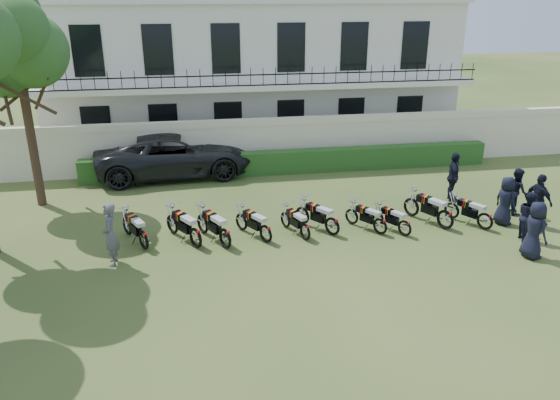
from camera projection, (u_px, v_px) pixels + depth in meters
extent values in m
plane|color=#2D451B|center=(302.00, 244.00, 17.46)|extent=(100.00, 100.00, 0.00)
cube|color=beige|center=(266.00, 147.00, 24.45)|extent=(30.00, 0.30, 2.00)
cube|color=beige|center=(266.00, 122.00, 24.03)|extent=(30.00, 0.35, 0.30)
cube|color=#224619|center=(291.00, 162.00, 24.05)|extent=(18.00, 0.60, 1.00)
cube|color=silver|center=(249.00, 72.00, 29.06)|extent=(20.00, 8.00, 7.00)
cube|color=silver|center=(261.00, 86.00, 24.74)|extent=(20.00, 1.40, 0.25)
cube|color=black|center=(263.00, 75.00, 23.93)|extent=(20.00, 0.05, 0.05)
cube|color=black|center=(263.00, 85.00, 24.09)|extent=(20.00, 0.05, 0.05)
cube|color=black|center=(97.00, 130.00, 24.93)|extent=(1.30, 0.12, 2.20)
cube|color=black|center=(88.00, 51.00, 23.66)|extent=(1.30, 0.12, 2.20)
cube|color=black|center=(164.00, 127.00, 25.39)|extent=(1.30, 0.12, 2.20)
cube|color=black|center=(158.00, 50.00, 24.13)|extent=(1.30, 0.12, 2.20)
cube|color=black|center=(228.00, 125.00, 25.86)|extent=(1.30, 0.12, 2.20)
cube|color=black|center=(226.00, 49.00, 24.59)|extent=(1.30, 0.12, 2.20)
cube|color=black|center=(291.00, 122.00, 26.32)|extent=(1.30, 0.12, 2.20)
cube|color=black|center=(291.00, 48.00, 25.06)|extent=(1.30, 0.12, 2.20)
cube|color=black|center=(350.00, 120.00, 26.79)|extent=(1.30, 0.12, 2.20)
cube|color=black|center=(354.00, 46.00, 25.52)|extent=(1.30, 0.12, 2.20)
cube|color=black|center=(408.00, 118.00, 27.25)|extent=(1.30, 0.12, 2.20)
cube|color=black|center=(415.00, 45.00, 25.98)|extent=(1.30, 0.12, 2.20)
cylinder|color=#473323|center=(31.00, 137.00, 19.71)|extent=(0.32, 0.32, 5.25)
sphere|color=#295723|center=(30.00, 51.00, 18.87)|extent=(2.60, 2.60, 2.60)
sphere|color=#295723|center=(3.00, 66.00, 19.00)|extent=(2.20, 2.20, 2.20)
sphere|color=#295723|center=(12.00, 29.00, 17.91)|extent=(2.40, 2.40, 2.40)
sphere|color=#295723|center=(10.00, 12.00, 18.16)|extent=(2.00, 2.00, 2.00)
torus|color=black|center=(153.00, 249.00, 16.44)|extent=(0.36, 0.60, 0.63)
torus|color=black|center=(135.00, 234.00, 17.45)|extent=(0.36, 0.60, 0.63)
cube|color=black|center=(144.00, 237.00, 16.85)|extent=(0.42, 0.59, 0.31)
cube|color=black|center=(140.00, 226.00, 16.93)|extent=(0.45, 0.54, 0.23)
cube|color=red|center=(140.00, 226.00, 16.92)|extent=(0.25, 0.26, 0.24)
cube|color=yellow|center=(141.00, 227.00, 16.88)|extent=(0.23, 0.24, 0.24)
cube|color=#ACACAC|center=(147.00, 231.00, 16.52)|extent=(0.48, 0.62, 0.12)
cylinder|color=silver|center=(135.00, 214.00, 17.06)|extent=(0.57, 0.30, 0.03)
torus|color=black|center=(208.00, 246.00, 16.55)|extent=(0.43, 0.62, 0.66)
torus|color=black|center=(184.00, 232.00, 17.54)|extent=(0.43, 0.62, 0.66)
cube|color=black|center=(196.00, 235.00, 16.95)|extent=(0.48, 0.61, 0.33)
cube|color=black|center=(191.00, 224.00, 17.02)|extent=(0.49, 0.56, 0.24)
cube|color=red|center=(191.00, 223.00, 17.02)|extent=(0.25, 0.28, 0.25)
cube|color=yellow|center=(193.00, 224.00, 16.97)|extent=(0.23, 0.26, 0.25)
cube|color=#ACACAC|center=(201.00, 228.00, 16.62)|extent=(0.53, 0.64, 0.13)
cylinder|color=silver|center=(185.00, 211.00, 17.15)|extent=(0.57, 0.37, 0.03)
torus|color=black|center=(237.00, 247.00, 16.48)|extent=(0.39, 0.63, 0.66)
torus|color=black|center=(214.00, 232.00, 17.53)|extent=(0.39, 0.63, 0.66)
cube|color=black|center=(226.00, 235.00, 16.91)|extent=(0.45, 0.62, 0.33)
cube|color=black|center=(221.00, 224.00, 16.99)|extent=(0.48, 0.56, 0.24)
cube|color=red|center=(221.00, 224.00, 16.98)|extent=(0.26, 0.27, 0.25)
cube|color=yellow|center=(222.00, 224.00, 16.93)|extent=(0.24, 0.25, 0.25)
cube|color=#ACACAC|center=(231.00, 228.00, 16.56)|extent=(0.51, 0.65, 0.13)
cylinder|color=silver|center=(215.00, 211.00, 17.13)|extent=(0.59, 0.33, 0.03)
torus|color=black|center=(279.00, 241.00, 16.96)|extent=(0.39, 0.56, 0.60)
torus|color=black|center=(253.00, 228.00, 17.86)|extent=(0.39, 0.56, 0.60)
cube|color=black|center=(267.00, 231.00, 17.32)|extent=(0.43, 0.55, 0.29)
cube|color=black|center=(262.00, 221.00, 17.38)|extent=(0.45, 0.51, 0.22)
cube|color=red|center=(262.00, 221.00, 17.38)|extent=(0.23, 0.26, 0.23)
cube|color=yellow|center=(263.00, 221.00, 17.34)|extent=(0.20, 0.24, 0.23)
cube|color=#ACACAC|center=(272.00, 225.00, 17.02)|extent=(0.48, 0.58, 0.12)
cylinder|color=silver|center=(256.00, 210.00, 17.50)|extent=(0.52, 0.33, 0.03)
torus|color=black|center=(316.00, 239.00, 17.13)|extent=(0.29, 0.54, 0.56)
torus|color=black|center=(295.00, 226.00, 18.07)|extent=(0.29, 0.54, 0.56)
cube|color=black|center=(306.00, 229.00, 17.52)|extent=(0.34, 0.53, 0.27)
cube|color=black|center=(302.00, 220.00, 17.59)|extent=(0.38, 0.47, 0.20)
cube|color=red|center=(302.00, 220.00, 17.59)|extent=(0.23, 0.22, 0.21)
cube|color=yellow|center=(303.00, 220.00, 17.55)|extent=(0.21, 0.20, 0.21)
cube|color=#ACACAC|center=(311.00, 224.00, 17.22)|extent=(0.39, 0.55, 0.11)
cylinder|color=silver|center=(298.00, 209.00, 17.72)|extent=(0.52, 0.23, 0.03)
torus|color=black|center=(348.00, 233.00, 17.49)|extent=(0.44, 0.56, 0.62)
torus|color=black|center=(317.00, 221.00, 18.36)|extent=(0.44, 0.56, 0.62)
cube|color=black|center=(334.00, 223.00, 17.84)|extent=(0.48, 0.56, 0.31)
cube|color=black|center=(328.00, 214.00, 17.89)|extent=(0.48, 0.53, 0.22)
cube|color=red|center=(328.00, 213.00, 17.89)|extent=(0.22, 0.27, 0.23)
cube|color=yellow|center=(330.00, 214.00, 17.85)|extent=(0.20, 0.26, 0.23)
cube|color=#ACACAC|center=(340.00, 217.00, 17.54)|extent=(0.53, 0.60, 0.12)
cylinder|color=silver|center=(321.00, 202.00, 18.00)|extent=(0.52, 0.38, 0.03)
torus|color=black|center=(395.00, 232.00, 17.62)|extent=(0.39, 0.50, 0.56)
torus|color=black|center=(366.00, 222.00, 18.40)|extent=(0.39, 0.50, 0.56)
cube|color=black|center=(381.00, 224.00, 17.93)|extent=(0.42, 0.50, 0.27)
cube|color=black|center=(377.00, 215.00, 17.98)|extent=(0.43, 0.47, 0.20)
cube|color=red|center=(377.00, 215.00, 17.98)|extent=(0.20, 0.24, 0.21)
cube|color=yellow|center=(378.00, 215.00, 17.94)|extent=(0.18, 0.23, 0.21)
cube|color=#ACACAC|center=(388.00, 218.00, 17.67)|extent=(0.47, 0.54, 0.11)
cylinder|color=silver|center=(370.00, 205.00, 18.08)|extent=(0.46, 0.34, 0.03)
torus|color=black|center=(419.00, 234.00, 17.49)|extent=(0.35, 0.51, 0.54)
torus|color=black|center=(391.00, 223.00, 18.30)|extent=(0.35, 0.51, 0.54)
cube|color=black|center=(406.00, 226.00, 17.82)|extent=(0.39, 0.50, 0.27)
cube|color=black|center=(402.00, 217.00, 17.87)|extent=(0.40, 0.46, 0.20)
cube|color=red|center=(402.00, 217.00, 17.87)|extent=(0.21, 0.23, 0.20)
cube|color=yellow|center=(403.00, 217.00, 17.83)|extent=(0.19, 0.21, 0.20)
cube|color=#ACACAC|center=(413.00, 220.00, 17.55)|extent=(0.43, 0.53, 0.11)
cylinder|color=silver|center=(395.00, 207.00, 17.98)|extent=(0.47, 0.30, 0.03)
torus|color=black|center=(463.00, 227.00, 17.86)|extent=(0.41, 0.64, 0.67)
torus|color=black|center=(428.00, 214.00, 18.91)|extent=(0.41, 0.64, 0.67)
cube|color=black|center=(447.00, 216.00, 18.28)|extent=(0.47, 0.63, 0.33)
cube|color=black|center=(442.00, 206.00, 18.36)|extent=(0.49, 0.57, 0.24)
cube|color=red|center=(442.00, 206.00, 18.36)|extent=(0.26, 0.28, 0.25)
cube|color=yellow|center=(443.00, 206.00, 18.31)|extent=(0.24, 0.26, 0.25)
cube|color=#ACACAC|center=(456.00, 210.00, 17.94)|extent=(0.52, 0.66, 0.13)
cylinder|color=silver|center=(434.00, 194.00, 18.50)|extent=(0.60, 0.35, 0.03)
torus|color=black|center=(503.00, 228.00, 17.91)|extent=(0.39, 0.55, 0.60)
torus|color=black|center=(468.00, 216.00, 18.80)|extent=(0.39, 0.55, 0.60)
cube|color=black|center=(487.00, 218.00, 18.27)|extent=(0.43, 0.55, 0.29)
cube|color=black|center=(482.00, 209.00, 18.33)|extent=(0.45, 0.51, 0.21)
cube|color=red|center=(482.00, 209.00, 18.32)|extent=(0.22, 0.26, 0.22)
cube|color=yellow|center=(483.00, 209.00, 18.28)|extent=(0.20, 0.24, 0.22)
cube|color=#ACACAC|center=(495.00, 212.00, 17.97)|extent=(0.48, 0.58, 0.12)
cylinder|color=silver|center=(474.00, 199.00, 18.44)|extent=(0.51, 0.33, 0.03)
imported|color=black|center=(175.00, 155.00, 23.57)|extent=(6.92, 3.61, 1.86)
imported|color=#5E5E63|center=(110.00, 235.00, 15.85)|extent=(0.50, 0.72, 1.90)
imported|color=black|center=(535.00, 230.00, 16.28)|extent=(0.71, 0.96, 1.80)
imported|color=black|center=(529.00, 216.00, 17.50)|extent=(0.77, 0.90, 1.63)
imported|color=black|center=(538.00, 201.00, 18.45)|extent=(0.73, 1.17, 1.86)
imported|color=black|center=(506.00, 201.00, 18.63)|extent=(0.77, 0.96, 1.71)
imported|color=black|center=(516.00, 191.00, 19.58)|extent=(0.69, 0.86, 1.69)
imported|color=black|center=(453.00, 177.00, 20.72)|extent=(0.74, 1.19, 1.89)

